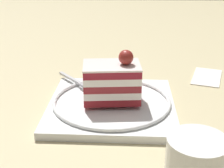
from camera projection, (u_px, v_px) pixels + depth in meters
name	position (u px, v px, depth m)	size (l,w,h in m)	color
ground_plane	(118.00, 109.00, 0.60)	(2.40, 2.40, 0.00)	tan
dessert_plate	(112.00, 105.00, 0.59)	(0.23, 0.23, 0.02)	white
cake_slice	(113.00, 82.00, 0.58)	(0.10, 0.07, 0.09)	maroon
fork	(77.00, 82.00, 0.66)	(0.08, 0.09, 0.00)	silver
folded_napkin	(207.00, 77.00, 0.74)	(0.11, 0.06, 0.00)	silver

